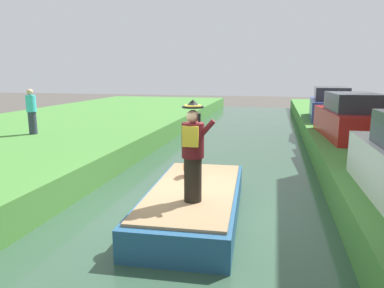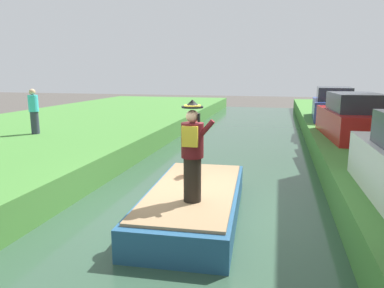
{
  "view_description": "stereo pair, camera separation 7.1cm",
  "coord_description": "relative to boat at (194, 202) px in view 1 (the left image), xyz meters",
  "views": [
    {
      "loc": [
        1.54,
        -6.73,
        3.02
      ],
      "look_at": [
        -0.05,
        0.1,
        1.61
      ],
      "focal_mm": 33.38,
      "sensor_mm": 36.0,
      "label": 1
    },
    {
      "loc": [
        1.61,
        -6.72,
        3.02
      ],
      "look_at": [
        -0.05,
        0.1,
        1.61
      ],
      "focal_mm": 33.38,
      "sensor_mm": 36.0,
      "label": 2
    }
  ],
  "objects": [
    {
      "name": "parked_car_blue",
      "position": [
        4.06,
        11.09,
        1.08
      ],
      "size": [
        1.94,
        4.1,
        1.5
      ],
      "color": "#2D4293",
      "rests_on": "grass_bank_far"
    },
    {
      "name": "canal_water",
      "position": [
        0.0,
        -0.04,
        -0.35
      ],
      "size": [
        5.6,
        48.0,
        0.1
      ],
      "primitive_type": "cube",
      "color": "#33513D",
      "rests_on": "ground"
    },
    {
      "name": "parrot_plush",
      "position": [
        -0.25,
        0.83,
        0.55
      ],
      "size": [
        0.36,
        0.35,
        0.57
      ],
      "color": "red",
      "rests_on": "boat"
    },
    {
      "name": "boat",
      "position": [
        0.0,
        0.0,
        0.0
      ],
      "size": [
        2.03,
        4.29,
        0.61
      ],
      "color": "#23517A",
      "rests_on": "canal_water"
    },
    {
      "name": "person_bystander",
      "position": [
        -6.84,
        4.19,
        1.26
      ],
      "size": [
        0.34,
        0.34,
        1.6
      ],
      "color": "#33384C",
      "rests_on": "grass_bank_near"
    },
    {
      "name": "parked_car_red",
      "position": [
        4.06,
        6.1,
        1.08
      ],
      "size": [
        1.99,
        4.12,
        1.5
      ],
      "color": "red",
      "rests_on": "grass_bank_far"
    },
    {
      "name": "person_pirate",
      "position": [
        0.15,
        -0.74,
        1.23
      ],
      "size": [
        0.61,
        0.42,
        1.85
      ],
      "rotation": [
        0.0,
        0.0,
        -0.18
      ],
      "color": "black",
      "rests_on": "boat"
    },
    {
      "name": "ground_plane",
      "position": [
        0.0,
        -0.04,
        -0.4
      ],
      "size": [
        80.0,
        80.0,
        0.0
      ],
      "primitive_type": "plane",
      "color": "#4C4742"
    }
  ]
}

